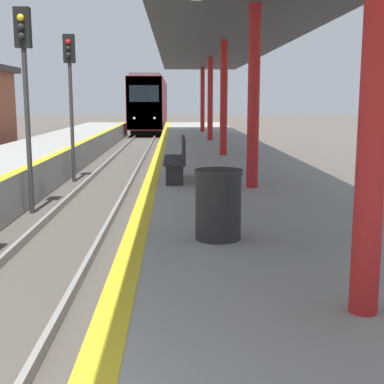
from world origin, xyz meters
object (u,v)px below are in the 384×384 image
signal_far (70,80)px  bench (178,158)px  train (151,104)px  trash_bin (218,204)px  signal_mid (25,73)px

signal_far → bench: signal_far is taller
train → trash_bin: size_ratio=26.51×
bench → train: bearing=93.3°
signal_mid → trash_bin: (3.99, -6.36, -1.88)m
train → bench: 38.73m
trash_bin → bench: bench is taller
trash_bin → signal_far: bearing=108.9°
signal_mid → signal_far: same height
trash_bin → bench: 4.87m
trash_bin → signal_mid: bearing=122.1°
signal_mid → signal_far: size_ratio=1.00×
signal_mid → bench: 4.24m
trash_bin → bench: (-0.47, 4.85, 0.05)m
signal_mid → trash_bin: size_ratio=5.55×
signal_far → trash_bin: (3.91, -11.42, -1.88)m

